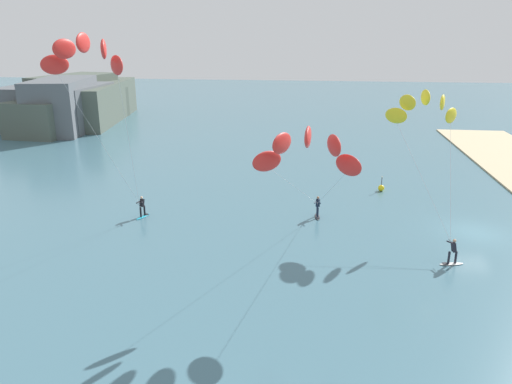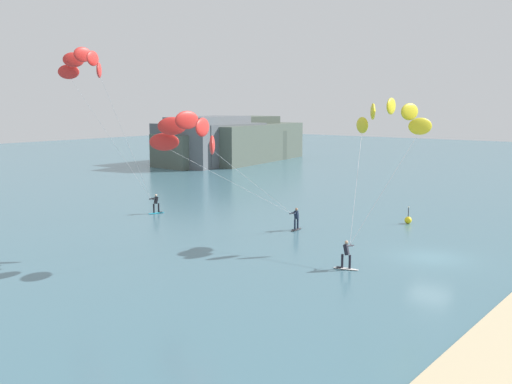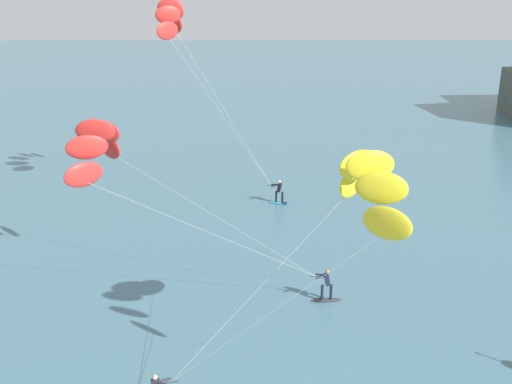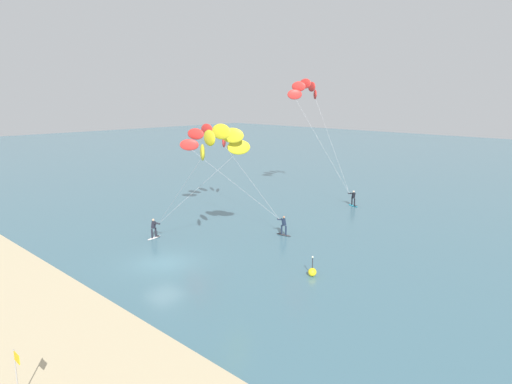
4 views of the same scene
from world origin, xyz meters
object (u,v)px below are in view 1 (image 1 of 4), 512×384
kitesurfer_mid_water (308,154)px  marker_buoy (381,188)px  kitesurfer_nearshore (425,112)px  kitesurfer_far_out (88,64)px

kitesurfer_mid_water → marker_buoy: (17.70, -6.26, -7.11)m
marker_buoy → kitesurfer_nearshore: bearing=-167.7°
kitesurfer_mid_water → kitesurfer_far_out: size_ratio=0.93×
kitesurfer_nearshore → marker_buoy: (7.38, 1.61, -7.90)m
kitesurfer_nearshore → kitesurfer_far_out: bearing=112.0°
kitesurfer_nearshore → marker_buoy: size_ratio=7.06×
kitesurfer_mid_water → kitesurfer_far_out: 13.55m
kitesurfer_mid_water → kitesurfer_far_out: bearing=81.0°
kitesurfer_nearshore → kitesurfer_mid_water: bearing=142.7°
kitesurfer_nearshore → kitesurfer_far_out: size_ratio=0.72×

